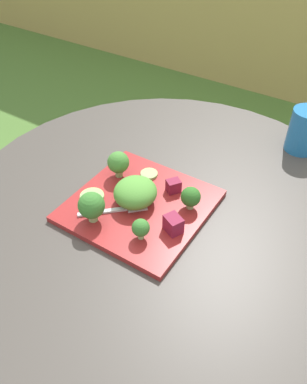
# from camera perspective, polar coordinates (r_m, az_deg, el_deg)

# --- Properties ---
(ground_plane) EXTENTS (12.00, 12.00, 0.00)m
(ground_plane) POSITION_cam_1_polar(r_m,az_deg,el_deg) (1.51, 1.28, -22.08)
(ground_plane) COLOR #4C7533
(patio_table) EXTENTS (0.99, 0.99, 0.73)m
(patio_table) POSITION_cam_1_polar(r_m,az_deg,el_deg) (1.09, 1.67, -10.49)
(patio_table) COLOR #423D38
(patio_table) RESTS_ON ground_plane
(salad_plate) EXTENTS (0.29, 0.29, 0.01)m
(salad_plate) POSITION_cam_1_polar(r_m,az_deg,el_deg) (0.89, -1.99, -1.97)
(salad_plate) COLOR maroon
(salad_plate) RESTS_ON patio_table
(drinking_glass) EXTENTS (0.08, 0.08, 0.12)m
(drinking_glass) POSITION_cam_1_polar(r_m,az_deg,el_deg) (1.12, 20.93, 8.05)
(drinking_glass) COLOR #236BA8
(drinking_glass) RESTS_ON patio_table
(fork) EXTENTS (0.12, 0.12, 0.00)m
(fork) POSITION_cam_1_polar(r_m,az_deg,el_deg) (0.87, -4.93, -2.53)
(fork) COLOR silver
(fork) RESTS_ON salad_plate
(lettuce_mound) EXTENTS (0.10, 0.10, 0.06)m
(lettuce_mound) POSITION_cam_1_polar(r_m,az_deg,el_deg) (0.87, -2.65, -0.05)
(lettuce_mound) COLOR #519338
(lettuce_mound) RESTS_ON salad_plate
(broccoli_floret_0) EXTENTS (0.04, 0.04, 0.06)m
(broccoli_floret_0) POSITION_cam_1_polar(r_m,az_deg,el_deg) (0.86, 5.42, -0.72)
(broccoli_floret_0) COLOR #99B770
(broccoli_floret_0) RESTS_ON salad_plate
(broccoli_floret_1) EXTENTS (0.06, 0.06, 0.07)m
(broccoli_floret_1) POSITION_cam_1_polar(r_m,az_deg,el_deg) (0.83, -8.98, -1.99)
(broccoli_floret_1) COLOR #99B770
(broccoli_floret_1) RESTS_ON salad_plate
(broccoli_floret_2) EXTENTS (0.05, 0.05, 0.07)m
(broccoli_floret_2) POSITION_cam_1_polar(r_m,az_deg,el_deg) (0.94, -5.12, 4.25)
(broccoli_floret_2) COLOR #99B770
(broccoli_floret_2) RESTS_ON salad_plate
(broccoli_floret_3) EXTENTS (0.04, 0.04, 0.05)m
(broccoli_floret_3) POSITION_cam_1_polar(r_m,az_deg,el_deg) (0.80, -1.86, -5.24)
(broccoli_floret_3) COLOR #99B770
(broccoli_floret_3) RESTS_ON salad_plate
(cucumber_slice_0) EXTENTS (0.04, 0.04, 0.01)m
(cucumber_slice_0) POSITION_cam_1_polar(r_m,az_deg,el_deg) (0.96, -0.65, 2.63)
(cucumber_slice_0) COLOR #8EB766
(cucumber_slice_0) RESTS_ON salad_plate
(cucumber_slice_1) EXTENTS (0.06, 0.06, 0.01)m
(cucumber_slice_1) POSITION_cam_1_polar(r_m,az_deg,el_deg) (0.91, -8.90, -0.61)
(cucumber_slice_1) COLOR #8EB766
(cucumber_slice_1) RESTS_ON salad_plate
(beet_chunk_0) EXTENTS (0.05, 0.04, 0.04)m
(beet_chunk_0) POSITION_cam_1_polar(r_m,az_deg,el_deg) (0.82, 2.89, -4.68)
(beet_chunk_0) COLOR maroon
(beet_chunk_0) RESTS_ON salad_plate
(beet_chunk_1) EXTENTS (0.04, 0.04, 0.03)m
(beet_chunk_1) POSITION_cam_1_polar(r_m,az_deg,el_deg) (0.91, 2.71, 0.97)
(beet_chunk_1) COLOR maroon
(beet_chunk_1) RESTS_ON salad_plate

